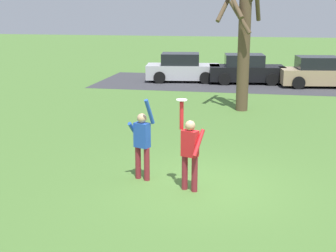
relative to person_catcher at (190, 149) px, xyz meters
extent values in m
plane|color=#4C7533|center=(0.26, 0.32, -0.98)|extent=(120.00, 120.00, 0.00)
cylinder|color=maroon|center=(0.12, -0.05, -0.57)|extent=(0.14, 0.14, 0.82)
cylinder|color=maroon|center=(-0.12, 0.05, -0.57)|extent=(0.14, 0.14, 0.82)
cube|color=red|center=(0.00, 0.00, 0.14)|extent=(0.42, 0.34, 0.60)
sphere|color=tan|center=(0.00, 0.00, 0.55)|extent=(0.23, 0.23, 0.23)
cylinder|color=red|center=(0.21, -0.08, 0.19)|extent=(0.24, 0.47, 0.58)
cylinder|color=red|center=(-0.21, 0.08, 0.77)|extent=(0.09, 0.09, 0.66)
cylinder|color=maroon|center=(-1.36, 0.54, -0.57)|extent=(0.14, 0.14, 0.82)
cylinder|color=maroon|center=(-1.11, 0.44, -0.57)|extent=(0.14, 0.14, 0.82)
cube|color=#234CB2|center=(-1.23, 0.49, 0.14)|extent=(0.42, 0.34, 0.60)
sphere|color=tan|center=(-1.23, 0.49, 0.55)|extent=(0.23, 0.23, 0.23)
cylinder|color=#234CB2|center=(-1.44, 0.58, 0.19)|extent=(0.24, 0.47, 0.58)
cylinder|color=#234CB2|center=(-1.03, 0.41, 0.74)|extent=(0.19, 0.34, 0.65)
cylinder|color=white|center=(-0.21, 0.08, 1.11)|extent=(0.25, 0.25, 0.02)
cube|color=#BCBCC1|center=(-2.89, 16.45, -0.43)|extent=(4.31, 2.35, 0.80)
cube|color=black|center=(-3.04, 16.43, 0.29)|extent=(2.31, 1.91, 0.64)
cylinder|color=black|center=(-1.75, 17.52, -0.65)|extent=(0.68, 0.31, 0.66)
cylinder|color=black|center=(-1.50, 15.72, -0.65)|extent=(0.68, 0.31, 0.66)
cylinder|color=black|center=(-4.27, 17.18, -0.65)|extent=(0.68, 0.31, 0.66)
cylinder|color=black|center=(-4.02, 15.37, -0.65)|extent=(0.68, 0.31, 0.66)
cube|color=black|center=(0.69, 16.52, -0.43)|extent=(4.31, 2.35, 0.80)
cube|color=black|center=(0.54, 16.50, 0.29)|extent=(2.31, 1.91, 0.64)
cylinder|color=black|center=(1.83, 17.60, -0.65)|extent=(0.68, 0.31, 0.66)
cylinder|color=black|center=(2.08, 15.79, -0.65)|extent=(0.68, 0.31, 0.66)
cylinder|color=black|center=(-0.69, 17.25, -0.65)|extent=(0.68, 0.31, 0.66)
cylinder|color=black|center=(-0.44, 15.44, -0.65)|extent=(0.68, 0.31, 0.66)
cube|color=tan|center=(4.54, 15.99, -0.43)|extent=(4.31, 2.35, 0.80)
cube|color=black|center=(4.39, 15.97, 0.29)|extent=(2.31, 1.91, 0.64)
cylinder|color=black|center=(3.16, 16.71, -0.65)|extent=(0.68, 0.31, 0.66)
cylinder|color=black|center=(3.41, 14.91, -0.65)|extent=(0.68, 0.31, 0.66)
cube|color=#38383D|center=(0.84, 16.27, -0.98)|extent=(16.76, 6.40, 0.01)
cylinder|color=brown|center=(0.77, 9.09, 2.14)|extent=(0.48, 0.48, 6.24)
cylinder|color=brown|center=(0.60, 8.70, 2.74)|extent=(0.98, 0.56, 1.28)
cylinder|color=brown|center=(0.38, 8.80, 3.25)|extent=(0.81, 0.98, 1.16)
camera|label=1|loc=(1.50, -10.13, 3.10)|focal=50.69mm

